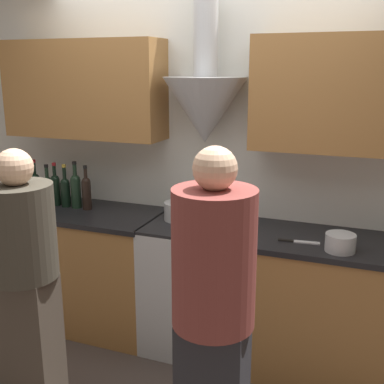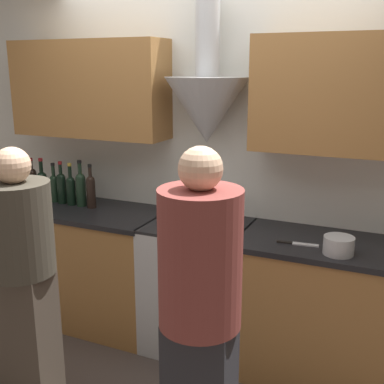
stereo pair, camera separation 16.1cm
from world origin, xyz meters
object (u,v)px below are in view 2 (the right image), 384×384
wine_bottle_1 (42,184)px  person_foreground_right (200,313)px  stock_pot (181,211)px  mixing_bowl (221,219)px  wine_bottle_6 (91,190)px  wine_bottle_2 (54,186)px  wine_bottle_0 (32,182)px  wine_bottle_5 (81,188)px  person_foreground_left (22,272)px  wine_bottle_3 (61,186)px  wine_bottle_4 (71,189)px  saucepan (339,245)px  stove_range (198,285)px

wine_bottle_1 → person_foreground_right: bearing=-31.6°
stock_pot → mixing_bowl: size_ratio=0.92×
wine_bottle_6 → stock_pot: wine_bottle_6 is taller
wine_bottle_2 → person_foreground_right: (1.75, -1.15, -0.14)m
wine_bottle_0 → wine_bottle_5: size_ratio=0.94×
wine_bottle_1 → person_foreground_left: bearing=-54.7°
person_foreground_right → wine_bottle_1: bearing=148.4°
wine_bottle_3 → wine_bottle_4: wine_bottle_3 is taller
wine_bottle_3 → saucepan: bearing=-5.7°
mixing_bowl → wine_bottle_3: bearing=179.7°
wine_bottle_4 → person_foreground_left: person_foreground_left is taller
wine_bottle_1 → stock_pot: size_ratio=1.59×
wine_bottle_0 → wine_bottle_6: bearing=-2.1°
wine_bottle_1 → wine_bottle_3: 0.20m
wine_bottle_6 → wine_bottle_0: bearing=177.9°
stock_pot → person_foreground_right: bearing=-60.9°
wine_bottle_6 → saucepan: size_ratio=1.92×
wine_bottle_5 → stock_pot: 0.85m
wine_bottle_1 → wine_bottle_3: wine_bottle_1 is taller
wine_bottle_0 → wine_bottle_1: bearing=-1.9°
wine_bottle_4 → stock_pot: bearing=0.5°
mixing_bowl → person_foreground_left: size_ratio=0.15×
wine_bottle_4 → wine_bottle_6: bearing=-1.9°
person_foreground_right → stove_range: bearing=113.9°
person_foreground_left → saucepan: bearing=26.7°
wine_bottle_1 → wine_bottle_4: bearing=-2.4°
wine_bottle_6 → stock_pot: 0.75m
person_foreground_left → person_foreground_right: person_foreground_right is taller
wine_bottle_6 → person_foreground_right: (1.38, -1.13, -0.15)m
wine_bottle_1 → wine_bottle_2: (0.11, 0.01, -0.01)m
wine_bottle_0 → wine_bottle_5: (0.49, -0.01, 0.00)m
mixing_bowl → stock_pot: bearing=178.3°
saucepan → person_foreground_right: (-0.46, -0.93, -0.07)m
wine_bottle_0 → wine_bottle_6: same height
wine_bottle_5 → mixing_bowl: (1.15, -0.00, -0.10)m
wine_bottle_2 → mixing_bowl: bearing=-0.7°
wine_bottle_1 → person_foreground_right: (1.86, -1.15, -0.15)m
saucepan → wine_bottle_1: bearing=174.6°
wine_bottle_0 → wine_bottle_5: wine_bottle_5 is taller
wine_bottle_1 → stove_range: bearing=-2.0°
mixing_bowl → person_foreground_right: size_ratio=0.14×
wine_bottle_0 → person_foreground_left: 1.34m
stove_range → wine_bottle_4: bearing=178.1°
wine_bottle_6 → person_foreground_left: 1.06m
wine_bottle_3 → person_foreground_right: (1.67, -1.14, -0.15)m
saucepan → wine_bottle_0: bearing=174.8°
wine_bottle_0 → person_foreground_right: bearing=-30.3°
wine_bottle_2 → wine_bottle_5: bearing=-2.9°
wine_bottle_1 → mixing_bowl: wine_bottle_1 is taller
mixing_bowl → person_foreground_right: person_foreground_right is taller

